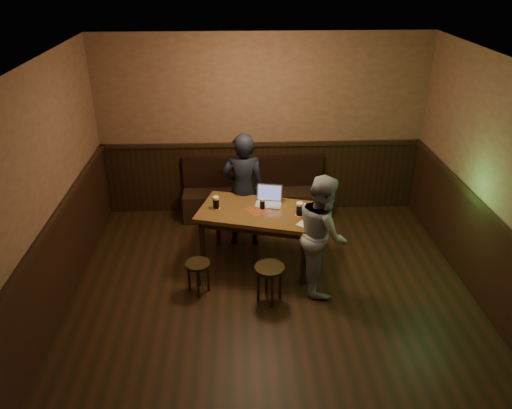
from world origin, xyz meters
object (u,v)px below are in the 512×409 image
Objects in this scene: stool_left at (198,269)px; pint_right at (300,209)px; pint_mid at (262,204)px; person_grey at (322,233)px; bench at (254,198)px; stool_right at (269,274)px; laptop at (269,199)px; pub_table at (258,217)px; person_suit at (243,190)px; pint_left at (216,203)px.

stool_left is 1.47m from pint_right.
person_grey is at bearing -40.12° from pint_mid.
bench is at bearing 18.06° from person_grey.
pint_right is (1.28, 0.45, 0.56)m from stool_left.
stool_right is at bearing 110.51° from person_grey.
laptop reaches higher than pint_mid.
laptop reaches higher than stool_right.
person_grey is (0.75, -0.54, 0.06)m from pub_table.
laptop is 0.95m from person_grey.
pint_right is at bearing -71.38° from bench.
person_grey reaches higher than pub_table.
pub_table is at bearing 38.46° from stool_left.
pub_table is 0.19m from pint_mid.
bench is 1.31× the size of pub_table.
bench is 2.12m from stool_left.
pub_table is 4.34× the size of laptop.
person_suit is 1.44m from person_grey.
person_grey is at bearing -19.90° from pub_table.
stool_right is at bearing -54.92° from pint_left.
stool_left is 1.08× the size of laptop.
person_suit reaches higher than bench.
pub_table is 9.88× the size of pint_left.
bench is 1.72m from pint_right.
bench and pint_mid have the same top height.
laptop is (-0.37, 0.35, -0.03)m from pint_right.
pint_left is at bearing -171.84° from pub_table.
pint_right is 1.00m from person_suit.
pint_right reaches higher than bench.
pint_left is at bearing -158.54° from laptop.
stool_right is at bearing -122.14° from pint_right.
stool_left is 0.25× the size of person_suit.
person_grey is at bearing 132.55° from person_suit.
bench is at bearing 92.48° from stool_right.
person_suit is (-0.33, 0.36, -0.03)m from laptop.
pub_table is at bearing 96.56° from stool_right.
pint_mid is at bearing 38.08° from stool_left.
pint_right is (0.46, -0.20, 0.02)m from pint_mid.
pint_left is at bearing -112.67° from bench.
pint_right is 0.12× the size of person_grey.
pint_left reaches higher than pint_mid.
pint_mid reaches higher than pub_table.
pint_mid is (0.82, 0.64, 0.54)m from stool_left.
stool_right is 1.00m from pint_mid.
stool_right is 2.85× the size of pint_left.
person_suit is at bearing 52.53° from pint_left.
stool_left is (-0.76, -0.61, -0.37)m from pub_table.
stool_left is 1.33m from laptop.
laptop is at bearing 58.98° from pint_mid.
person_suit is (0.36, 0.48, -0.06)m from pint_left.
bench is 5.28× the size of stool_left.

